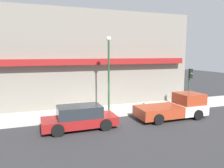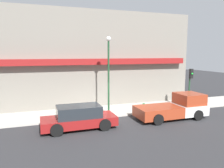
{
  "view_description": "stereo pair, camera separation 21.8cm",
  "coord_description": "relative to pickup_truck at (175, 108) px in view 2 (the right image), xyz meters",
  "views": [
    {
      "loc": [
        -4.36,
        -14.78,
        4.7
      ],
      "look_at": [
        1.4,
        1.35,
        2.32
      ],
      "focal_mm": 35.0,
      "sensor_mm": 36.0,
      "label": 1
    },
    {
      "loc": [
        -4.15,
        -14.86,
        4.7
      ],
      "look_at": [
        1.4,
        1.35,
        2.32
      ],
      "focal_mm": 35.0,
      "sensor_mm": 36.0,
      "label": 2
    }
  ],
  "objects": [
    {
      "name": "traffic_light",
      "position": [
        2.76,
        1.91,
        1.64
      ],
      "size": [
        0.28,
        0.42,
        3.33
      ],
      "color": "#1E4728",
      "rests_on": "sidewalk"
    },
    {
      "name": "street_lamp",
      "position": [
        -4.39,
        2.28,
        2.97
      ],
      "size": [
        0.36,
        0.36,
        5.85
      ],
      "color": "#1E4728",
      "rests_on": "sidewalk"
    },
    {
      "name": "sidewalk",
      "position": [
        -5.29,
        3.3,
        -0.72
      ],
      "size": [
        36.0,
        3.37,
        0.12
      ],
      "color": "#B7B2A8",
      "rests_on": "ground"
    },
    {
      "name": "building",
      "position": [
        -5.31,
        6.46,
        3.43
      ],
      "size": [
        19.8,
        3.8,
        10.66
      ],
      "color": "gray",
      "rests_on": "ground"
    },
    {
      "name": "ground_plane",
      "position": [
        -5.29,
        1.61,
        -0.79
      ],
      "size": [
        80.0,
        80.0,
        0.0
      ],
      "primitive_type": "plane",
      "color": "#2D2D30"
    },
    {
      "name": "parked_car",
      "position": [
        -7.1,
        -0.0,
        -0.05
      ],
      "size": [
        4.66,
        2.0,
        1.49
      ],
      "rotation": [
        0.0,
        0.0,
        -0.01
      ],
      "color": "maroon",
      "rests_on": "ground"
    },
    {
      "name": "fire_hydrant",
      "position": [
        -1.33,
        2.4,
        -0.36
      ],
      "size": [
        0.21,
        0.21,
        0.6
      ],
      "color": "#196633",
      "rests_on": "sidewalk"
    },
    {
      "name": "pickup_truck",
      "position": [
        0.0,
        0.0,
        0.0
      ],
      "size": [
        5.23,
        2.22,
        1.78
      ],
      "rotation": [
        0.0,
        0.0,
        -0.01
      ],
      "color": "silver",
      "rests_on": "ground"
    }
  ]
}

